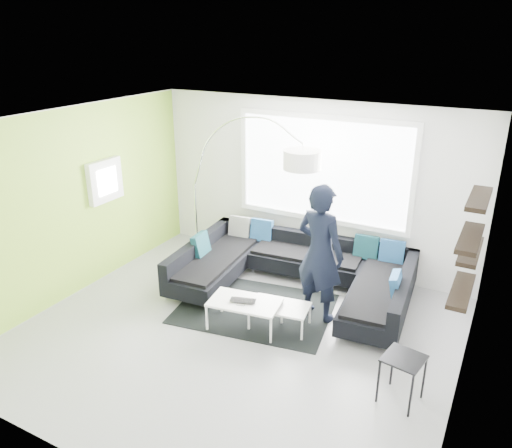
{
  "coord_description": "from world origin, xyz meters",
  "views": [
    {
      "loc": [
        2.91,
        -4.88,
        3.81
      ],
      "look_at": [
        -0.18,
        0.9,
        1.24
      ],
      "focal_mm": 35.0,
      "sensor_mm": 36.0,
      "label": 1
    }
  ],
  "objects_px": {
    "person": "(320,253)",
    "laptop": "(242,303)",
    "sectional_sofa": "(293,274)",
    "coffee_table": "(262,314)",
    "arc_lamp": "(195,184)",
    "side_table": "(401,379)"
  },
  "relations": [
    {
      "from": "coffee_table",
      "to": "arc_lamp",
      "type": "height_order",
      "value": "arc_lamp"
    },
    {
      "from": "person",
      "to": "arc_lamp",
      "type": "bearing_deg",
      "value": -7.08
    },
    {
      "from": "side_table",
      "to": "laptop",
      "type": "bearing_deg",
      "value": 170.02
    },
    {
      "from": "sectional_sofa",
      "to": "coffee_table",
      "type": "height_order",
      "value": "sectional_sofa"
    },
    {
      "from": "arc_lamp",
      "to": "laptop",
      "type": "height_order",
      "value": "arc_lamp"
    },
    {
      "from": "person",
      "to": "laptop",
      "type": "bearing_deg",
      "value": 59.44
    },
    {
      "from": "laptop",
      "to": "arc_lamp",
      "type": "bearing_deg",
      "value": 120.57
    },
    {
      "from": "sectional_sofa",
      "to": "side_table",
      "type": "relative_size",
      "value": 6.47
    },
    {
      "from": "sectional_sofa",
      "to": "arc_lamp",
      "type": "distance_m",
      "value": 2.43
    },
    {
      "from": "coffee_table",
      "to": "arc_lamp",
      "type": "bearing_deg",
      "value": 134.88
    },
    {
      "from": "side_table",
      "to": "laptop",
      "type": "relative_size",
      "value": 1.41
    },
    {
      "from": "person",
      "to": "laptop",
      "type": "xyz_separation_m",
      "value": [
        -0.76,
        -0.81,
        -0.56
      ]
    },
    {
      "from": "coffee_table",
      "to": "laptop",
      "type": "bearing_deg",
      "value": -148.5
    },
    {
      "from": "arc_lamp",
      "to": "laptop",
      "type": "distance_m",
      "value": 2.8
    },
    {
      "from": "coffee_table",
      "to": "side_table",
      "type": "relative_size",
      "value": 2.19
    },
    {
      "from": "sectional_sofa",
      "to": "coffee_table",
      "type": "bearing_deg",
      "value": -93.9
    },
    {
      "from": "sectional_sofa",
      "to": "laptop",
      "type": "distance_m",
      "value": 1.25
    },
    {
      "from": "sectional_sofa",
      "to": "side_table",
      "type": "height_order",
      "value": "sectional_sofa"
    },
    {
      "from": "person",
      "to": "coffee_table",
      "type": "bearing_deg",
      "value": 61.62
    },
    {
      "from": "person",
      "to": "laptop",
      "type": "distance_m",
      "value": 1.24
    },
    {
      "from": "side_table",
      "to": "arc_lamp",
      "type": "bearing_deg",
      "value": 152.31
    },
    {
      "from": "coffee_table",
      "to": "arc_lamp",
      "type": "xyz_separation_m",
      "value": [
        -2.17,
        1.62,
        1.09
      ]
    }
  ]
}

